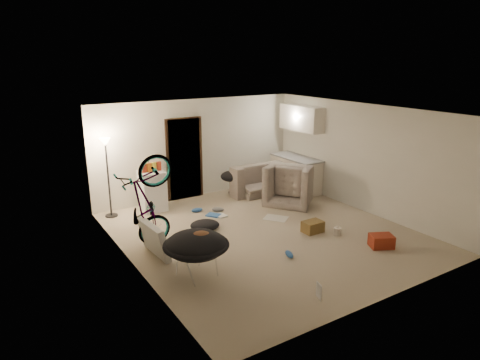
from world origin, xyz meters
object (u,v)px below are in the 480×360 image
floor_lamp (107,160)px  tv_box (153,239)px  armchair (292,187)px  bicycle (147,225)px  drink_case_b (381,241)px  saucer_chair (196,251)px  mini_fridge (152,191)px  drink_case_a (313,227)px  juicer (337,231)px  kitchen_counter (296,174)px  sofa (261,180)px

floor_lamp → tv_box: floor_lamp is taller
armchair → bicycle: bearing=64.7°
armchair → drink_case_b: (-0.26, -3.03, -0.24)m
bicycle → saucer_chair: bearing=-167.5°
mini_fridge → drink_case_b: mini_fridge is taller
armchair → saucer_chair: saucer_chair is taller
tv_box → drink_case_a: 3.27m
saucer_chair → juicer: (3.19, 0.01, -0.37)m
kitchen_counter → drink_case_b: size_ratio=3.55×
kitchen_counter → armchair: size_ratio=1.34×
drink_case_a → floor_lamp: bearing=136.0°
tv_box → sofa: bearing=25.5°
drink_case_a → juicer: (0.33, -0.38, -0.03)m
floor_lamp → tv_box: (0.10, -2.40, -0.99)m
saucer_chair → tv_box: (-0.31, 1.12, -0.14)m
drink_case_b → floor_lamp: bearing=158.0°
floor_lamp → drink_case_a: floor_lamp is taller
kitchen_counter → saucer_chair: size_ratio=1.38×
bicycle → saucer_chair: size_ratio=1.72×
floor_lamp → kitchen_counter: floor_lamp is taller
sofa → drink_case_a: sofa is taller
bicycle → mini_fridge: (0.87, 1.99, -0.02)m
kitchen_counter → mini_fridge: (-3.86, 0.55, 0.03)m
armchair → mini_fridge: size_ratio=1.20×
armchair → juicer: size_ratio=5.10×
mini_fridge → saucer_chair: 3.46m
drink_case_b → juicer: drink_case_b is taller
armchair → tv_box: armchair is taller
sofa → tv_box: (-3.92, -2.20, 0.01)m
sofa → armchair: armchair is taller
armchair → juicer: armchair is taller
floor_lamp → tv_box: 2.60m
floor_lamp → drink_case_b: bearing=-48.4°
floor_lamp → saucer_chair: (0.41, -3.52, -0.85)m
floor_lamp → drink_case_a: (3.28, -3.13, -1.19)m
drink_case_b → mini_fridge: bearing=150.7°
drink_case_a → drink_case_b: (0.62, -1.25, 0.00)m
bicycle → drink_case_a: size_ratio=4.54×
bicycle → floor_lamp: bearing=2.9°
floor_lamp → kitchen_counter: size_ratio=1.21×
armchair → mini_fridge: 3.43m
saucer_chair → drink_case_a: bearing=7.7°
bicycle → drink_case_b: 4.45m
floor_lamp → sofa: (4.02, -0.20, -1.01)m
mini_fridge → juicer: size_ratio=4.26×
saucer_chair → tv_box: bearing=105.6°
kitchen_counter → armchair: 0.97m
mini_fridge → floor_lamp: bearing=176.2°
kitchen_counter → juicer: 3.13m
bicycle → drink_case_b: bearing=-120.9°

